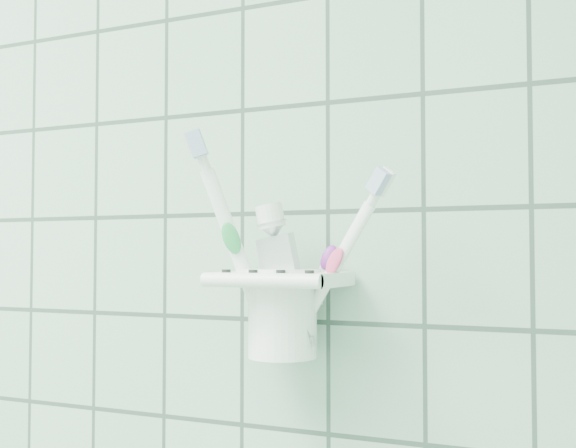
# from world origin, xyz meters

# --- Properties ---
(holder_bracket) EXTENTS (0.12, 0.10, 0.04)m
(holder_bracket) POSITION_xyz_m (0.65, 1.15, 1.29)
(holder_bracket) COLOR white
(holder_bracket) RESTS_ON wall_back
(cup) EXTENTS (0.07, 0.07, 0.08)m
(cup) POSITION_xyz_m (0.65, 1.16, 1.27)
(cup) COLOR white
(cup) RESTS_ON holder_bracket
(toothbrush_pink) EXTENTS (0.07, 0.06, 0.22)m
(toothbrush_pink) POSITION_xyz_m (0.64, 1.15, 1.34)
(toothbrush_pink) COLOR white
(toothbrush_pink) RESTS_ON cup
(toothbrush_blue) EXTENTS (0.06, 0.06, 0.18)m
(toothbrush_blue) POSITION_xyz_m (0.65, 1.17, 1.32)
(toothbrush_blue) COLOR white
(toothbrush_blue) RESTS_ON cup
(toothbrush_orange) EXTENTS (0.11, 0.05, 0.19)m
(toothbrush_orange) POSITION_xyz_m (0.65, 1.17, 1.33)
(toothbrush_orange) COLOR white
(toothbrush_orange) RESTS_ON cup
(toothpaste_tube) EXTENTS (0.06, 0.03, 0.15)m
(toothpaste_tube) POSITION_xyz_m (0.67, 1.15, 1.31)
(toothpaste_tube) COLOR silver
(toothpaste_tube) RESTS_ON cup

